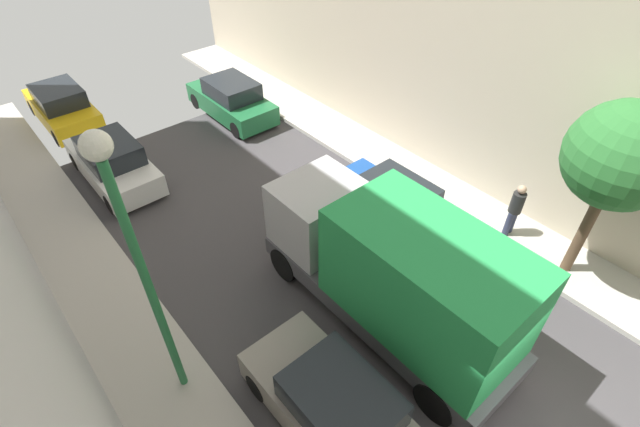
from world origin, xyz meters
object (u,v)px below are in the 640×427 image
(parked_car_left_5, at_px, (62,107))
(pedestrian, at_px, (515,208))
(parked_car_left_3, at_px, (337,409))
(lamp_post, at_px, (135,251))
(street_tree_1, at_px, (622,157))
(parked_car_left_4, at_px, (113,163))
(delivery_truck, at_px, (394,272))
(parked_car_right_3, at_px, (232,100))
(parked_car_right_2, at_px, (392,205))

(parked_car_left_5, bearing_deg, pedestrian, -63.56)
(parked_car_left_3, xyz_separation_m, pedestrian, (7.58, 0.89, 0.35))
(pedestrian, xyz_separation_m, lamp_post, (-9.48, 1.92, 3.11))
(pedestrian, xyz_separation_m, street_tree_1, (-0.03, -1.82, 2.68))
(parked_car_left_4, relative_size, street_tree_1, 0.86)
(delivery_truck, relative_size, lamp_post, 1.06)
(parked_car_right_3, bearing_deg, lamp_post, -127.65)
(parked_car_left_3, height_order, parked_car_left_4, same)
(parked_car_right_3, height_order, lamp_post, lamp_post)
(delivery_truck, xyz_separation_m, street_tree_1, (4.85, -2.03, 1.96))
(parked_car_left_4, relative_size, parked_car_right_2, 1.00)
(parked_car_left_4, bearing_deg, delivery_truck, -74.81)
(parked_car_right_3, distance_m, street_tree_1, 13.72)
(parked_car_left_3, height_order, parked_car_left_5, same)
(pedestrian, distance_m, lamp_post, 10.16)
(parked_car_right_3, relative_size, lamp_post, 0.67)
(delivery_truck, relative_size, pedestrian, 3.84)
(parked_car_left_5, relative_size, lamp_post, 0.67)
(pedestrian, relative_size, street_tree_1, 0.35)
(parked_car_left_4, height_order, lamp_post, lamp_post)
(parked_car_right_2, height_order, delivery_truck, delivery_truck)
(street_tree_1, xyz_separation_m, lamp_post, (-9.45, 3.74, 0.43))
(parked_car_right_2, xyz_separation_m, delivery_truck, (-2.70, -2.40, 1.07))
(delivery_truck, bearing_deg, parked_car_left_3, -157.78)
(parked_car_right_3, bearing_deg, delivery_truck, -103.58)
(parked_car_left_3, height_order, lamp_post, lamp_post)
(parked_car_right_2, relative_size, pedestrian, 2.44)
(parked_car_left_4, bearing_deg, parked_car_right_2, -54.39)
(street_tree_1, distance_m, lamp_post, 10.17)
(parked_car_left_3, xyz_separation_m, parked_car_left_4, (0.00, 11.05, 0.00))
(parked_car_left_3, relative_size, parked_car_left_5, 1.00)
(delivery_truck, relative_size, street_tree_1, 1.35)
(parked_car_right_2, bearing_deg, delivery_truck, -138.33)
(parked_car_right_3, relative_size, street_tree_1, 0.86)
(pedestrian, height_order, street_tree_1, street_tree_1)
(parked_car_left_4, xyz_separation_m, delivery_truck, (2.70, -9.94, 1.07))
(parked_car_left_5, height_order, parked_car_right_2, same)
(parked_car_left_4, distance_m, pedestrian, 12.68)
(parked_car_right_3, bearing_deg, parked_car_right_2, -90.00)
(pedestrian, height_order, lamp_post, lamp_post)
(parked_car_left_4, distance_m, lamp_post, 9.13)
(parked_car_left_3, height_order, parked_car_right_3, same)
(parked_car_left_4, bearing_deg, parked_car_left_5, 90.00)
(parked_car_left_4, relative_size, pedestrian, 2.44)
(parked_car_left_3, height_order, parked_car_right_2, same)
(parked_car_left_4, relative_size, parked_car_left_5, 1.00)
(delivery_truck, xyz_separation_m, pedestrian, (4.88, -0.21, -0.71))
(street_tree_1, bearing_deg, pedestrian, 88.95)
(parked_car_left_3, distance_m, street_tree_1, 8.19)
(pedestrian, distance_m, street_tree_1, 3.24)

